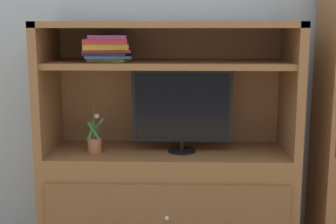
{
  "coord_description": "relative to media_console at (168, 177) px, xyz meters",
  "views": [
    {
      "loc": [
        0.08,
        -2.35,
        1.4
      ],
      "look_at": [
        0.0,
        0.35,
        0.9
      ],
      "focal_mm": 49.21,
      "sensor_mm": 36.0,
      "label": 1
    }
  ],
  "objects": [
    {
      "name": "painted_rear_wall",
      "position": [
        0.0,
        0.35,
        0.92
      ],
      "size": [
        6.0,
        0.1,
        2.8
      ],
      "primitive_type": "cube",
      "color": "#9EA8B2",
      "rests_on": "ground_plane"
    },
    {
      "name": "media_console",
      "position": [
        0.0,
        0.0,
        0.0
      ],
      "size": [
        1.52,
        0.55,
        1.43
      ],
      "color": "brown",
      "rests_on": "ground_plane"
    },
    {
      "name": "tv_monitor",
      "position": [
        0.08,
        -0.03,
        0.44
      ],
      "size": [
        0.6,
        0.17,
        0.5
      ],
      "color": "black",
      "rests_on": "media_console"
    },
    {
      "name": "potted_plant",
      "position": [
        -0.45,
        -0.06,
        0.23
      ],
      "size": [
        0.12,
        0.08,
        0.26
      ],
      "color": "#B26642",
      "rests_on": "media_console"
    },
    {
      "name": "magazine_stack",
      "position": [
        -0.36,
        -0.01,
        0.8
      ],
      "size": [
        0.31,
        0.36,
        0.16
      ],
      "color": "gold",
      "rests_on": "media_console"
    }
  ]
}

